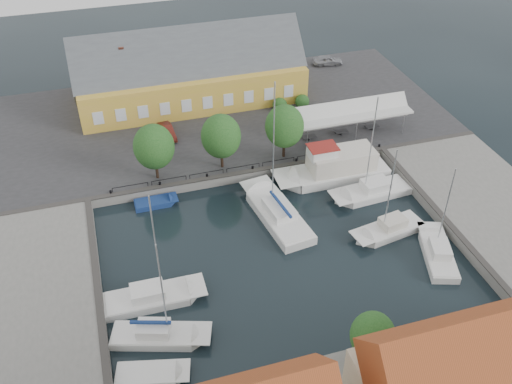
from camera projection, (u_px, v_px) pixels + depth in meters
ground at (274, 242)px, 53.52m from camera, size 140.00×140.00×0.00m
north_quay at (216, 119)px, 70.76m from camera, size 56.00×26.00×1.00m
west_quay at (27, 305)px, 46.62m from camera, size 12.00×24.00×1.00m
east_quay at (490, 208)px, 56.77m from camera, size 12.00×24.00×1.00m
quay_edge_fittings at (260, 203)px, 56.51m from camera, size 56.00×24.72×0.40m
warehouse at (185, 75)px, 71.88m from camera, size 28.56×14.00×9.55m
tent_canopy at (351, 113)px, 65.58m from camera, size 14.00×4.00×2.83m
quay_trees at (221, 136)px, 59.27m from camera, size 18.20×4.20×6.30m
car_silver at (328, 60)px, 81.81m from camera, size 4.48×2.37×1.45m
car_red at (167, 132)px, 66.17m from camera, size 1.79×4.15×1.33m
center_sailboat at (277, 215)px, 56.14m from camera, size 4.69×11.33×14.81m
trawler at (335, 169)px, 61.22m from camera, size 12.76×3.92×5.00m
east_boat_a at (371, 193)px, 59.16m from camera, size 8.77×3.45×12.09m
east_boat_b at (389, 231)px, 54.39m from camera, size 7.69×3.66×10.28m
east_boat_c at (437, 254)px, 51.78m from camera, size 4.60×7.81×9.79m
west_boat_c at (153, 299)px, 47.51m from camera, size 8.61×2.88×11.50m
west_boat_d at (159, 337)px, 44.35m from camera, size 8.08×4.58×10.57m
launch_sw at (152, 376)px, 41.75m from camera, size 5.75×3.27×0.98m
launch_nw at (155, 204)px, 57.97m from camera, size 4.46×1.81×0.88m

